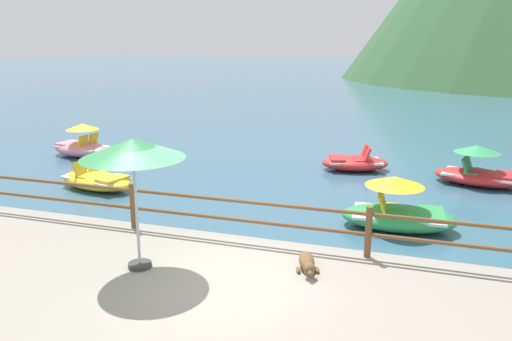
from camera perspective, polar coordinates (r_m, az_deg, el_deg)
name	(u,v)px	position (r m, az deg, el deg)	size (l,w,h in m)	color
ground_plane	(383,90)	(47.16, 14.36, 9.01)	(200.00, 200.00, 0.00)	#38607A
dock_railing	(242,213)	(9.49, -1.64, -4.87)	(23.92, 0.12, 0.95)	brown
beach_umbrella	(133,150)	(8.22, -14.01, 2.26)	(1.70, 1.70, 2.24)	#B2B2B7
dog_resting	(307,263)	(8.54, 5.91, -10.53)	(0.49, 1.05, 0.26)	brown
pedal_boat_0	(82,146)	(19.60, -19.42, 2.71)	(2.72, 1.71, 1.24)	pink
pedal_boat_1	(355,163)	(16.84, 11.28, 0.88)	(2.44, 1.80, 0.82)	red
pedal_boat_2	(398,212)	(11.76, 16.05, -4.57)	(2.64, 1.52, 1.22)	green
pedal_boat_3	(97,180)	(15.13, -17.88, -1.07)	(2.73, 1.76, 0.82)	yellow
pedal_boat_4	(479,172)	(16.21, 24.31, -0.17)	(2.82, 1.96, 1.19)	red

